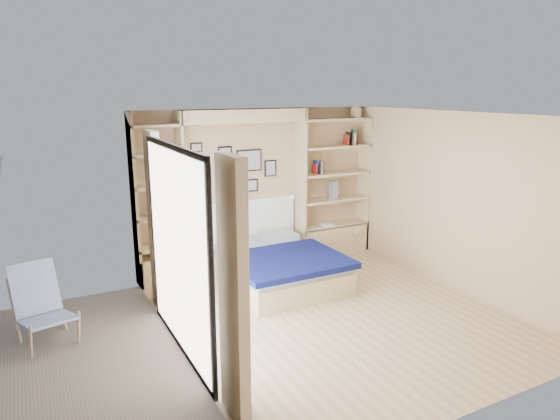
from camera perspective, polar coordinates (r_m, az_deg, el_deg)
ground at (r=6.54m, az=6.08°, el=-11.69°), size 4.50×4.50×0.00m
room_shell at (r=7.26m, az=-2.91°, el=-0.01°), size 4.50×4.50×4.50m
bed at (r=7.37m, az=-0.37°, el=-6.40°), size 1.59×1.96×1.07m
photo_gallery at (r=7.76m, az=-5.58°, el=4.81°), size 1.48×0.02×0.82m
reading_lamps at (r=7.71m, az=-3.82°, el=0.98°), size 1.92×0.12×0.15m
shelf_decor at (r=8.33m, az=4.98°, el=6.05°), size 3.56×0.23×2.03m
deck at (r=5.64m, az=-27.91°, el=-17.74°), size 3.20×4.00×0.05m
deck_chair at (r=6.32m, az=-25.60°, el=-9.76°), size 0.70×0.97×0.88m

